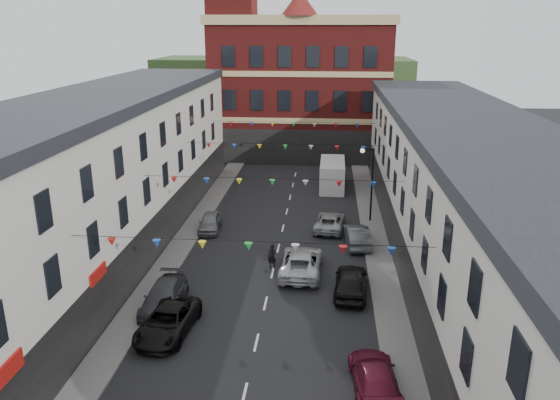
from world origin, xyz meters
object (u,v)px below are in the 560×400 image
(street_lamp, at_px, (369,175))
(car_left_c, at_px, (168,321))
(car_right_e, at_px, (357,236))
(pedestrian, at_px, (272,256))
(car_right_c, at_px, (375,377))
(moving_car, at_px, (301,262))
(car_right_f, at_px, (330,221))
(car_left_e, at_px, (210,222))
(car_left_d, at_px, (164,297))
(white_van, at_px, (332,175))
(car_right_d, at_px, (351,281))

(street_lamp, distance_m, car_left_c, 21.01)
(car_right_e, relative_size, pedestrian, 2.66)
(car_right_c, relative_size, moving_car, 0.85)
(street_lamp, relative_size, car_left_c, 1.23)
(car_right_f, distance_m, moving_car, 8.14)
(car_left_e, xyz_separation_m, car_right_f, (9.10, 1.01, -0.01))
(car_right_c, bearing_deg, car_left_d, -33.89)
(car_left_e, bearing_deg, street_lamp, 9.43)
(street_lamp, height_order, car_left_e, street_lamp)
(car_right_e, xyz_separation_m, pedestrian, (-5.60, -4.32, 0.10))
(car_right_c, distance_m, moving_car, 11.98)
(street_lamp, xyz_separation_m, car_right_e, (-1.05, -4.93, -3.19))
(white_van, bearing_deg, car_right_d, -86.72)
(street_lamp, relative_size, car_right_c, 1.30)
(car_left_c, height_order, pedestrian, pedestrian)
(car_right_c, relative_size, car_right_d, 0.99)
(street_lamp, relative_size, moving_car, 1.10)
(car_right_e, bearing_deg, car_right_f, -63.39)
(car_left_d, xyz_separation_m, car_right_f, (9.10, 13.11, -0.06))
(car_right_c, bearing_deg, car_right_f, -88.81)
(car_right_c, relative_size, white_van, 0.77)
(car_left_c, height_order, car_right_e, car_right_e)
(car_left_e, height_order, car_right_f, car_left_e)
(white_van, bearing_deg, car_right_f, -90.41)
(car_left_e, height_order, car_right_d, car_right_d)
(car_right_d, distance_m, car_right_e, 7.48)
(car_left_c, distance_m, white_van, 28.20)
(car_right_f, bearing_deg, street_lamp, -140.72)
(car_right_e, distance_m, pedestrian, 7.07)
(street_lamp, xyz_separation_m, car_left_d, (-12.05, -15.01, -3.21))
(car_right_c, bearing_deg, car_left_c, -24.57)
(street_lamp, distance_m, car_right_f, 4.79)
(car_right_d, height_order, pedestrian, pedestrian)
(car_left_d, height_order, white_van, white_van)
(car_right_f, bearing_deg, car_left_e, 12.82)
(car_right_d, distance_m, pedestrian, 5.83)
(street_lamp, xyz_separation_m, white_van, (-2.75, 9.38, -2.59))
(car_right_f, bearing_deg, car_left_d, 61.72)
(car_left_c, relative_size, car_right_e, 1.12)
(car_right_c, height_order, white_van, white_van)
(car_left_d, bearing_deg, car_right_e, 41.96)
(car_right_e, bearing_deg, car_right_d, 79.28)
(moving_car, relative_size, pedestrian, 3.31)
(car_left_e, xyz_separation_m, car_right_d, (10.32, -9.47, 0.14))
(car_left_c, distance_m, moving_car, 9.99)
(car_left_c, distance_m, car_right_f, 17.64)
(car_right_d, xyz_separation_m, moving_car, (-3.02, 2.55, -0.04))
(car_left_c, height_order, car_right_f, car_left_c)
(street_lamp, bearing_deg, car_left_c, -122.34)
(car_left_d, bearing_deg, car_right_d, 13.77)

